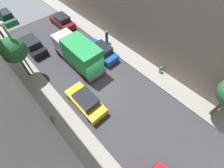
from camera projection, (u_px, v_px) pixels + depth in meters
name	position (u px, v px, depth m)	size (l,w,h in m)	color
ground	(104.00, 86.00, 15.80)	(32.00, 32.00, 0.00)	#38383D
sidewalk_left	(62.00, 116.00, 13.74)	(2.00, 44.00, 0.15)	gray
sidewalk_right	(136.00, 61.00, 17.74)	(2.00, 44.00, 0.15)	gray
parked_car_left_1	(86.00, 102.00, 13.87)	(1.78, 4.20, 1.57)	gold
parked_car_left_2	(33.00, 45.00, 18.43)	(1.78, 4.20, 1.57)	black
parked_car_left_3	(6.00, 17.00, 22.04)	(1.78, 4.20, 1.57)	#1E6638
parked_car_right_1	(102.00, 52.00, 17.78)	(1.78, 4.20, 1.57)	#194799
parked_car_right_2	(62.00, 21.00, 21.45)	(1.78, 4.20, 1.57)	maroon
delivery_truck	(78.00, 53.00, 16.08)	(2.26, 6.60, 3.38)	#4C4C51
pedestrian	(107.00, 36.00, 18.87)	(0.40, 0.36, 1.72)	#2D334C
street_tree_2	(13.00, 50.00, 13.72)	(2.37, 2.37, 4.62)	brown
potted_plant_0	(52.00, 118.00, 13.17)	(0.41, 0.41, 0.66)	#B2A899
potted_plant_1	(5.00, 52.00, 17.92)	(0.54, 0.54, 0.83)	slate
potted_plant_2	(161.00, 69.00, 16.34)	(0.44, 0.44, 0.84)	#B2A899
lamp_post	(14.00, 43.00, 13.52)	(0.44, 0.44, 6.02)	#26723F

